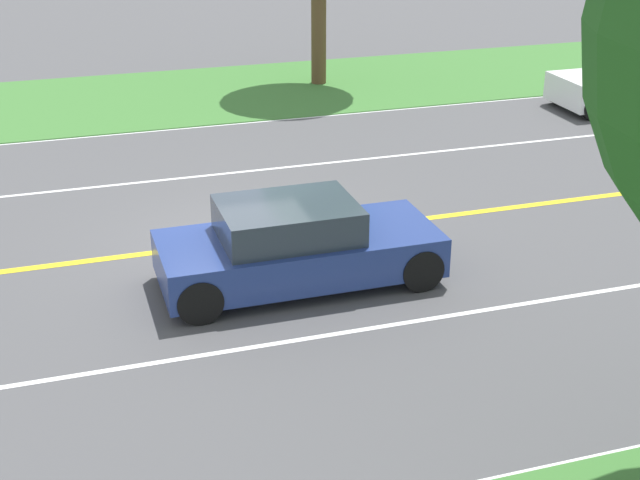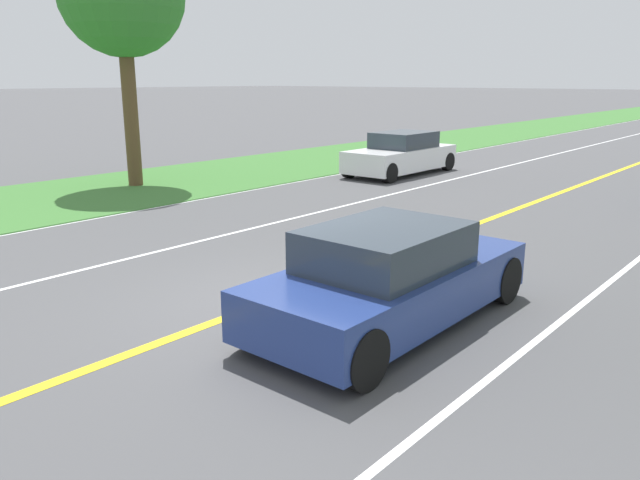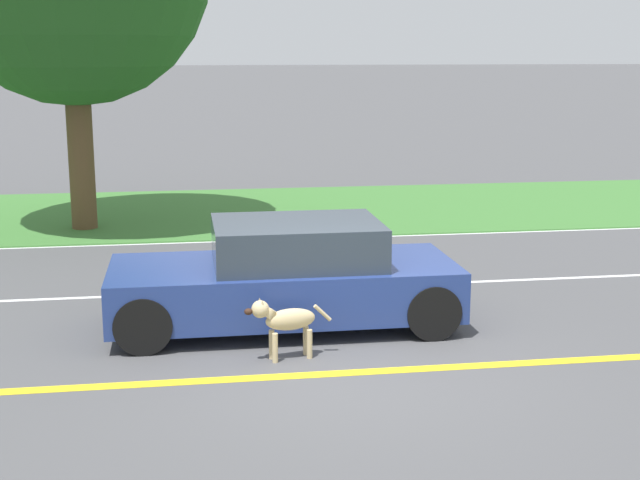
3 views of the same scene
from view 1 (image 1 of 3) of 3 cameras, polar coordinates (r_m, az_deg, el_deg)
ground_plane at (r=15.42m, az=-4.86°, el=-0.09°), size 400.00×400.00×0.00m
centre_divider_line at (r=15.42m, az=-4.86°, el=-0.08°), size 0.18×160.00×0.01m
lane_edge_line_left at (r=21.90m, az=-9.06°, el=7.06°), size 0.14×160.00×0.01m
lane_dash_same_dir at (r=12.39m, az=-1.16°, el=-6.37°), size 0.10×160.00×0.01m
lane_dash_oncoming at (r=18.61m, az=-7.32°, el=4.11°), size 0.10×160.00×0.01m
grass_verge_left at (r=24.76m, az=-10.19°, el=8.97°), size 6.00×160.00×0.03m
ego_car at (r=13.67m, az=-1.53°, el=-0.38°), size 1.82×4.29×1.34m
dog at (r=14.88m, az=-2.19°, el=1.00°), size 0.33×1.02×0.73m
oncoming_car at (r=24.90m, az=19.74°, el=9.55°), size 1.81×4.43×1.40m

